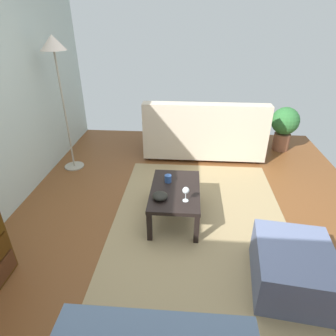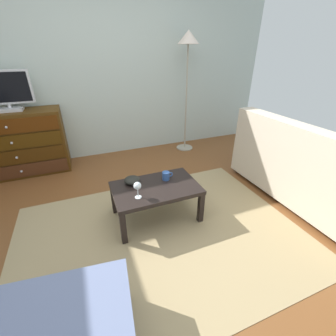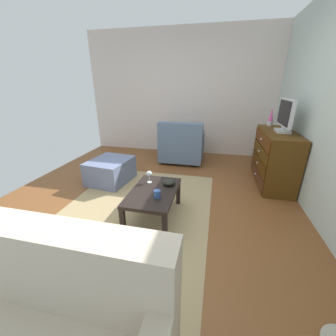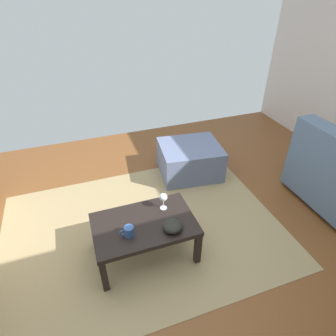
% 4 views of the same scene
% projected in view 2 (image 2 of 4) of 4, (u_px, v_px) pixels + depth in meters
% --- Properties ---
extents(ground_plane, '(5.71, 4.49, 0.05)m').
position_uv_depth(ground_plane, '(135.00, 229.00, 2.23)').
color(ground_plane, brown).
extents(wall_accent_rear, '(5.71, 0.12, 2.66)m').
position_uv_depth(wall_accent_rear, '(93.00, 67.00, 3.25)').
color(wall_accent_rear, '#B3C2BA').
rests_on(wall_accent_rear, ground_plane).
extents(area_rug, '(2.60, 1.90, 0.01)m').
position_uv_depth(area_rug, '(161.00, 235.00, 2.12)').
color(area_rug, '#9F885F').
rests_on(area_rug, ground_plane).
extents(dresser, '(1.19, 0.49, 0.86)m').
position_uv_depth(dresser, '(18.00, 144.00, 3.03)').
color(dresser, '#4C2E0D').
rests_on(dresser, ground_plane).
extents(tv, '(0.61, 0.18, 0.49)m').
position_uv_depth(tv, '(4.00, 90.00, 2.74)').
color(tv, silver).
rests_on(tv, dresser).
extents(coffee_table, '(0.83, 0.52, 0.37)m').
position_uv_depth(coffee_table, '(156.00, 191.00, 2.22)').
color(coffee_table, black).
rests_on(coffee_table, ground_plane).
extents(wine_glass, '(0.07, 0.07, 0.16)m').
position_uv_depth(wine_glass, '(137.00, 186.00, 1.98)').
color(wine_glass, silver).
rests_on(wine_glass, coffee_table).
extents(mug, '(0.11, 0.08, 0.08)m').
position_uv_depth(mug, '(166.00, 176.00, 2.30)').
color(mug, '#305396').
rests_on(mug, coffee_table).
extents(bowl_decorative, '(0.16, 0.16, 0.07)m').
position_uv_depth(bowl_decorative, '(132.00, 180.00, 2.23)').
color(bowl_decorative, black).
rests_on(bowl_decorative, coffee_table).
extents(couch_large, '(0.85, 1.83, 0.90)m').
position_uv_depth(couch_large, '(312.00, 173.00, 2.47)').
color(couch_large, '#332319').
rests_on(couch_large, ground_plane).
extents(standing_lamp, '(0.32, 0.32, 1.80)m').
position_uv_depth(standing_lamp, '(188.00, 50.00, 3.29)').
color(standing_lamp, '#A59E8C').
rests_on(standing_lamp, ground_plane).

